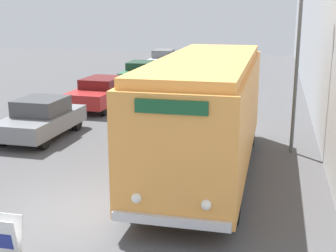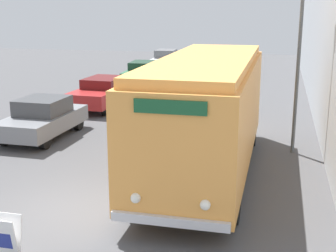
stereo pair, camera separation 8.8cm
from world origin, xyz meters
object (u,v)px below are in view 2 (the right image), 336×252
Objects in this scene: parked_car_near at (43,118)px; parked_car_far at (143,72)px; sign_board at (5,240)px; streetlamp at (300,31)px; parked_car_distant at (166,60)px; vintage_bus at (206,110)px; parked_car_mid at (104,92)px.

parked_car_near reaches higher than parked_car_far.
parked_car_near is (-3.65, 8.38, 0.28)m from sign_board.
streetlamp reaches higher than parked_car_far.
streetlamp is 21.67m from parked_car_distant.
parked_car_far is at bearing 99.55° from sign_board.
parked_car_mid is (-6.38, 8.10, -1.17)m from vintage_bus.
vintage_bus is at bearing 63.21° from sign_board.
parked_car_distant is (-3.66, 27.94, 0.33)m from sign_board.
parked_car_distant is at bearing 115.58° from streetlamp.
parked_car_distant reaches higher than sign_board.
streetlamp reaches higher than parked_car_near.
sign_board is at bearing -83.92° from parked_car_far.
parked_car_near is 0.87× the size of parked_car_mid.
parked_car_mid is (-8.97, 5.41, -3.33)m from streetlamp.
sign_board is at bearing -122.95° from streetlamp.
parked_car_distant is (-0.01, 19.56, 0.04)m from parked_car_near.
parked_car_near is at bearing -89.88° from parked_car_mid.
parked_car_distant is at bearing 97.46° from sign_board.
parked_car_near is (-9.24, -0.24, -3.34)m from streetlamp.
parked_car_far is (-6.69, 16.02, -1.24)m from vintage_bus.
vintage_bus reaches higher than parked_car_near.
parked_car_far is 5.99m from parked_car_distant.
vintage_bus is at bearing -75.08° from parked_car_distant.
parked_car_mid is (0.27, 5.66, 0.01)m from parked_car_near.
parked_car_distant is (-0.28, 13.90, 0.03)m from parked_car_mid.
parked_car_far is at bearing -92.26° from parked_car_distant.
parked_car_far is 1.10× the size of parked_car_distant.
parked_car_mid is 7.92m from parked_car_far.
sign_board is 0.15× the size of streetlamp.
vintage_bus is 9.65× the size of sign_board.
streetlamp reaches higher than vintage_bus.
sign_board is 22.26m from parked_car_far.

